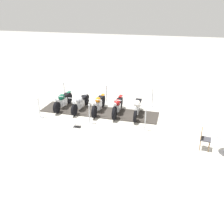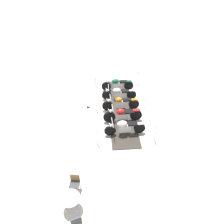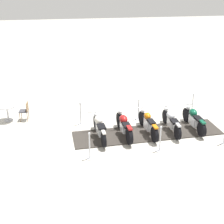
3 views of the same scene
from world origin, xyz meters
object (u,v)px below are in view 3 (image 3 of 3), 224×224
object	(u,v)px
info_placard	(144,113)
stanchion_left_front	(224,136)
cafe_table	(7,110)
motorcycle_forest	(194,119)
motorcycle_maroon	(124,125)
stanchion_right_rear	(81,116)
motorcycle_cream	(99,126)
stanchion_right_front	(192,108)
motorcycle_copper	(148,123)
cafe_chair_near_table	(25,110)
motorcycle_chrome	(171,121)
stanchion_right_mid	(138,113)
stanchion_left_rear	(90,149)
stanchion_left_mid	(160,143)

from	to	relation	value
info_placard	stanchion_left_front	bearing A→B (deg)	-56.92
stanchion_left_front	cafe_table	size ratio (longest dim) A/B	1.33
motorcycle_forest	motorcycle_maroon	bearing A→B (deg)	90.69
motorcycle_maroon	stanchion_right_rear	size ratio (longest dim) A/B	2.06
motorcycle_cream	stanchion_right_front	bearing A→B (deg)	-75.56
motorcycle_maroon	info_placard	bearing A→B (deg)	-39.36
motorcycle_copper	cafe_chair_near_table	bearing A→B (deg)	63.31
motorcycle_chrome	stanchion_right_mid	distance (m)	1.79
motorcycle_cream	stanchion_right_front	xyz separation A→B (m)	(-1.62, 4.78, -0.19)
stanchion_left_rear	cafe_table	world-z (taller)	stanchion_left_rear
motorcycle_chrome	motorcycle_maroon	xyz separation A→B (m)	(0.10, -2.11, 0.00)
stanchion_left_rear	cafe_chair_near_table	distance (m)	4.68
stanchion_left_rear	cafe_table	bearing A→B (deg)	-138.97
stanchion_right_mid	stanchion_right_rear	bearing A→B (deg)	-87.91
motorcycle_maroon	info_placard	xyz separation A→B (m)	(-2.02, 1.44, -0.44)
motorcycle_forest	stanchion_left_front	bearing A→B (deg)	-157.11
motorcycle_chrome	stanchion_left_rear	distance (m)	4.08
motorcycle_forest	motorcycle_cream	xyz separation A→B (m)	(0.14, -4.22, 0.05)
motorcycle_maroon	stanchion_left_rear	world-z (taller)	stanchion_left_rear
motorcycle_maroon	cafe_chair_near_table	size ratio (longest dim) A/B	2.54
stanchion_right_front	stanchion_right_mid	bearing A→B (deg)	-87.91
motorcycle_forest	motorcycle_copper	xyz separation A→B (m)	(0.08, -2.11, -0.00)
stanchion_right_front	motorcycle_chrome	bearing A→B (deg)	-47.11
stanchion_left_front	cafe_chair_near_table	world-z (taller)	stanchion_left_front
info_placard	cafe_chair_near_table	bearing A→B (deg)	175.08
info_placard	cafe_table	world-z (taller)	cafe_table
motorcycle_maroon	stanchion_left_front	world-z (taller)	stanchion_left_front
motorcycle_forest	stanchion_left_front	xyz separation A→B (m)	(1.49, 0.67, -0.11)
motorcycle_cream	info_placard	bearing A→B (deg)	-55.10
stanchion_left_front	stanchion_right_mid	bearing A→B (deg)	-135.45
cafe_chair_near_table	stanchion_right_mid	bearing A→B (deg)	177.15
info_placard	cafe_chair_near_table	distance (m)	5.71
motorcycle_copper	stanchion_right_mid	world-z (taller)	stanchion_right_mid
motorcycle_forest	cafe_chair_near_table	world-z (taller)	motorcycle_forest
motorcycle_copper	motorcycle_maroon	xyz separation A→B (m)	(0.04, -1.05, 0.01)
stanchion_right_mid	motorcycle_chrome	bearing A→B (deg)	38.31
motorcycle_chrome	motorcycle_maroon	bearing A→B (deg)	93.15
stanchion_right_front	cafe_chair_near_table	size ratio (longest dim) A/B	1.26
motorcycle_copper	stanchion_right_mid	distance (m)	1.47
motorcycle_copper	stanchion_left_mid	world-z (taller)	stanchion_left_mid
motorcycle_chrome	stanchion_right_front	world-z (taller)	stanchion_right_front
motorcycle_forest	info_placard	world-z (taller)	motorcycle_forest
motorcycle_forest	stanchion_left_mid	size ratio (longest dim) A/B	2.00
motorcycle_chrome	motorcycle_cream	xyz separation A→B (m)	(0.12, -3.16, 0.04)
motorcycle_forest	motorcycle_copper	distance (m)	2.11
stanchion_left_mid	cafe_chair_near_table	xyz separation A→B (m)	(-3.77, -5.35, 0.17)
motorcycle_copper	stanchion_left_rear	size ratio (longest dim) A/B	2.05
info_placard	motorcycle_copper	bearing A→B (deg)	-103.22
stanchion_left_mid	info_placard	distance (m)	3.52
motorcycle_chrome	info_placard	size ratio (longest dim) A/B	6.00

